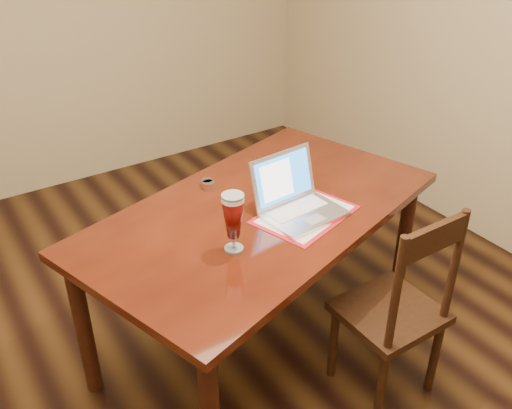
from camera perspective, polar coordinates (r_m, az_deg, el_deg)
ground at (r=3.01m, az=-4.79°, el=-17.36°), size 5.00×5.00×0.00m
room_shell at (r=2.07m, az=-6.95°, el=17.39°), size 4.51×5.01×2.71m
dining_table at (r=2.76m, az=0.45°, el=-2.12°), size 1.97×1.46×1.09m
dining_chair at (r=2.73m, az=13.80°, el=-10.27°), size 0.44×0.42×1.03m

